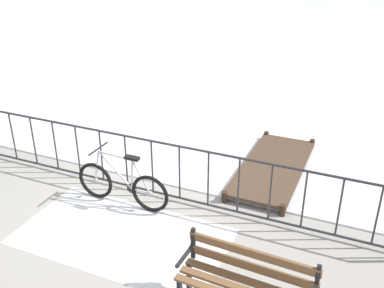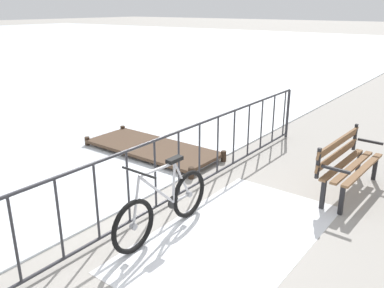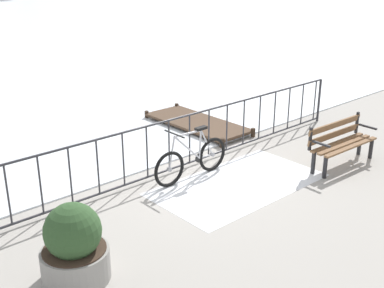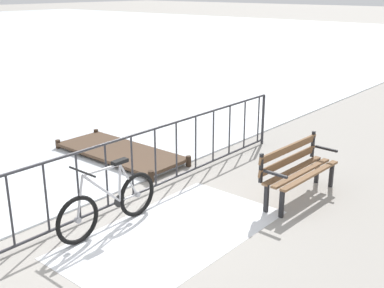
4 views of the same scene
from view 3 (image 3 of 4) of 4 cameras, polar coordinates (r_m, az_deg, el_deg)
ground_plane at (r=9.49m, az=-1.42°, el=-2.98°), size 160.00×160.00×0.00m
snow_patch at (r=8.93m, az=5.38°, el=-4.63°), size 3.14×1.73×0.01m
railing_fence at (r=9.28m, az=-1.45°, el=0.19°), size 9.06×0.06×1.07m
bicycle_near_railing at (r=8.99m, az=-0.03°, el=-1.81°), size 1.71×0.52×0.97m
park_bench at (r=9.97m, az=16.77°, el=0.47°), size 1.62×0.54×0.89m
planter_with_shrub at (r=6.42m, az=-13.46°, el=-11.43°), size 0.86×0.86×1.04m
wooden_dock at (r=11.80m, az=0.59°, el=2.50°), size 1.10×2.78×0.20m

